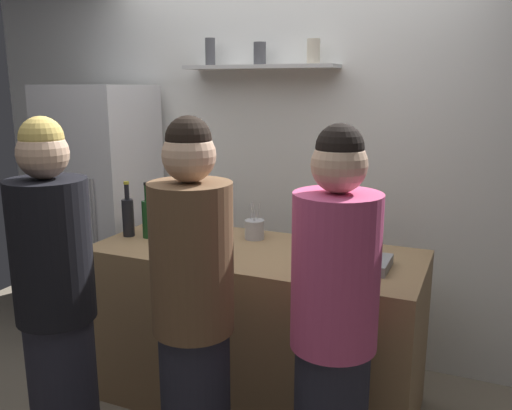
% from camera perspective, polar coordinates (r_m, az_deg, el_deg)
% --- Properties ---
extents(back_wall_assembly, '(4.80, 0.32, 2.60)m').
position_cam_1_polar(back_wall_assembly, '(3.55, 3.49, 5.04)').
color(back_wall_assembly, white).
rests_on(back_wall_assembly, ground).
extents(refrigerator, '(0.65, 0.61, 1.78)m').
position_cam_1_polar(refrigerator, '(3.90, -16.03, -0.92)').
color(refrigerator, white).
rests_on(refrigerator, ground).
extents(counter, '(1.78, 0.76, 0.91)m').
position_cam_1_polar(counter, '(3.06, 0.00, -12.93)').
color(counter, '#9E7A51').
rests_on(counter, ground).
extents(baking_pan, '(0.34, 0.24, 0.05)m').
position_cam_1_polar(baking_pan, '(2.68, 10.51, -5.94)').
color(baking_pan, gray).
rests_on(baking_pan, counter).
extents(utensil_holder, '(0.11, 0.11, 0.22)m').
position_cam_1_polar(utensil_holder, '(3.08, -0.17, -2.62)').
color(utensil_holder, '#B2B2B7').
rests_on(utensil_holder, counter).
extents(wine_bottle_dark_glass, '(0.07, 0.07, 0.33)m').
position_cam_1_polar(wine_bottle_dark_glass, '(3.21, -13.55, -1.13)').
color(wine_bottle_dark_glass, black).
rests_on(wine_bottle_dark_glass, counter).
extents(wine_bottle_green_glass, '(0.07, 0.07, 0.33)m').
position_cam_1_polar(wine_bottle_green_glass, '(3.16, -11.53, -1.29)').
color(wine_bottle_green_glass, '#19471E').
rests_on(wine_bottle_green_glass, counter).
extents(water_bottle_plastic, '(0.09, 0.09, 0.24)m').
position_cam_1_polar(water_bottle_plastic, '(2.76, -4.42, -3.45)').
color(water_bottle_plastic, silver).
rests_on(water_bottle_plastic, counter).
extents(person_brown_jacket, '(0.34, 0.34, 1.67)m').
position_cam_1_polar(person_brown_jacket, '(2.28, -6.71, -12.14)').
color(person_brown_jacket, '#262633').
rests_on(person_brown_jacket, ground).
extents(person_pink_top, '(0.34, 0.34, 1.65)m').
position_cam_1_polar(person_pink_top, '(2.18, 8.27, -13.78)').
color(person_pink_top, '#262633').
rests_on(person_pink_top, ground).
extents(person_blonde, '(0.34, 0.34, 1.66)m').
position_cam_1_polar(person_blonde, '(2.53, -20.57, -10.42)').
color(person_blonde, '#262633').
rests_on(person_blonde, ground).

